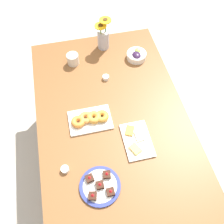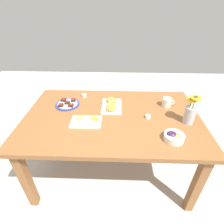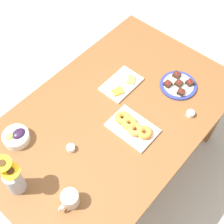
{
  "view_description": "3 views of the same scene",
  "coord_description": "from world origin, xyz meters",
  "views": [
    {
      "loc": [
        -0.87,
        0.2,
        2.16
      ],
      "look_at": [
        0.0,
        0.0,
        0.78
      ],
      "focal_mm": 40.0,
      "sensor_mm": 36.0,
      "label": 1
    },
    {
      "loc": [
        0.05,
        -1.31,
        1.66
      ],
      "look_at": [
        0.0,
        0.0,
        0.78
      ],
      "focal_mm": 28.0,
      "sensor_mm": 36.0,
      "label": 2
    },
    {
      "loc": [
        0.78,
        0.68,
        2.31
      ],
      "look_at": [
        0.0,
        0.0,
        0.78
      ],
      "focal_mm": 50.0,
      "sensor_mm": 36.0,
      "label": 3
    }
  ],
  "objects": [
    {
      "name": "jam_cup_berry",
      "position": [
        0.32,
        -0.03,
        0.76
      ],
      "size": [
        0.05,
        0.05,
        0.03
      ],
      "color": "white",
      "rests_on": "dining_table"
    },
    {
      "name": "jam_cup_honey",
      "position": [
        -0.31,
        0.35,
        0.76
      ],
      "size": [
        0.05,
        0.05,
        0.03
      ],
      "color": "white",
      "rests_on": "dining_table"
    },
    {
      "name": "flower_vase",
      "position": [
        0.66,
        -0.08,
        0.83
      ],
      "size": [
        0.1,
        0.13,
        0.26
      ],
      "color": "#B2B2BC",
      "rests_on": "dining_table"
    },
    {
      "name": "coffee_mug",
      "position": [
        0.53,
        0.19,
        0.78
      ],
      "size": [
        0.13,
        0.09,
        0.09
      ],
      "color": "beige",
      "rests_on": "dining_table"
    },
    {
      "name": "dessert_plate",
      "position": [
        -0.45,
        0.17,
        0.75
      ],
      "size": [
        0.24,
        0.24,
        0.05
      ],
      "color": "navy",
      "rests_on": "dining_table"
    },
    {
      "name": "ground_plane",
      "position": [
        0.0,
        0.0,
        0.0
      ],
      "size": [
        6.0,
        6.0,
        0.0
      ],
      "primitive_type": "plane",
      "color": "#B7B2A8"
    },
    {
      "name": "grape_bowl",
      "position": [
        0.48,
        -0.3,
        0.77
      ],
      "size": [
        0.15,
        0.15,
        0.07
      ],
      "color": "white",
      "rests_on": "dining_table"
    },
    {
      "name": "cheese_platter",
      "position": [
        -0.22,
        -0.11,
        0.75
      ],
      "size": [
        0.26,
        0.17,
        0.03
      ],
      "color": "white",
      "rests_on": "dining_table"
    },
    {
      "name": "dining_table",
      "position": [
        0.0,
        0.0,
        0.65
      ],
      "size": [
        1.6,
        1.0,
        0.74
      ],
      "color": "brown",
      "rests_on": "ground_plane"
    },
    {
      "name": "croissant_platter",
      "position": [
        -0.01,
        0.15,
        0.76
      ],
      "size": [
        0.19,
        0.28,
        0.05
      ],
      "color": "white",
      "rests_on": "dining_table"
    }
  ]
}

